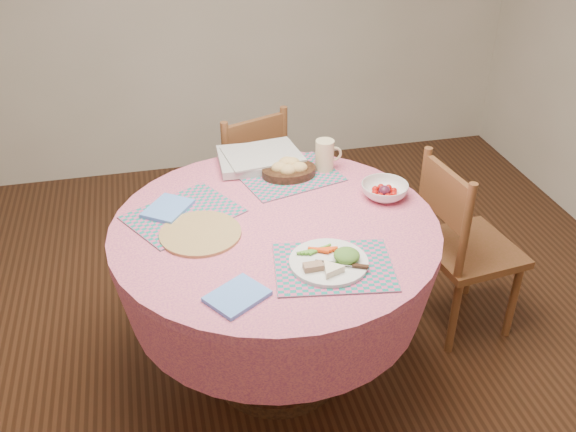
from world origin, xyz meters
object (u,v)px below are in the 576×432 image
Objects in this scene: dining_table at (276,266)px; wicker_trivet at (200,233)px; chair_back at (244,181)px; dinner_plate at (331,261)px; chair_right at (462,244)px; latte_mug at (325,155)px; bread_bowl at (289,169)px; fruit_bowl at (384,191)px.

dining_table is 0.34m from wicker_trivet.
chair_back reaches higher than dinner_plate.
latte_mug is at bearing 57.72° from chair_right.
dining_table is 5.39× the size of bread_bowl.
bread_bowl is at bearing 40.86° from wicker_trivet.
latte_mug is (0.30, 0.37, 0.27)m from dining_table.
dining_table is 1.43× the size of chair_right.
chair_right is at bearing 116.21° from chair_back.
fruit_bowl is at bearing -58.40° from latte_mug.
chair_right is at bearing 5.87° from wicker_trivet.
chair_back is at bearing 117.59° from latte_mug.
wicker_trivet is 1.30× the size of bread_bowl.
chair_back reaches higher than fruit_bowl.
latte_mug is (-0.56, 0.26, 0.37)m from chair_right.
wicker_trivet is (-0.28, -0.01, 0.20)m from dining_table.
latte_mug is at bearing 75.80° from dinner_plate.
bread_bowl reaches higher than dinner_plate.
latte_mug is (0.27, -0.52, 0.37)m from chair_back.
chair_right is 0.90m from dinner_plate.
chair_right reaches higher than chair_back.
dinner_plate is (0.13, -0.30, 0.22)m from dining_table.
wicker_trivet is at bearing -146.81° from latte_mug.
dinner_plate and fruit_bowl have the same top height.
chair_back is 3.19× the size of dinner_plate.
fruit_bowl is (0.17, -0.27, -0.04)m from latte_mug.
dinner_plate is (0.10, -1.19, 0.32)m from chair_back.
fruit_bowl reaches higher than dining_table.
dining_table is 4.13× the size of wicker_trivet.
chair_right is 3.20× the size of dinner_plate.
dinner_plate is 1.17× the size of bread_bowl.
dining_table is at bearing -168.04° from fruit_bowl.
chair_back is at bearing 39.58° from chair_right.
dinner_plate is 1.23× the size of fruit_bowl.
chair_back is at bearing 101.38° from bread_bowl.
chair_right is at bearing 1.74° from fruit_bowl.
dinner_plate is 0.52m from fruit_bowl.
chair_right reaches higher than bread_bowl.
chair_back is 0.70m from latte_mug.
latte_mug is at bearing 6.60° from bread_bowl.
bread_bowl is 0.42m from fruit_bowl.
bread_bowl is at bearing 142.42° from fruit_bowl.
fruit_bowl is at bearing 98.47° from chair_back.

